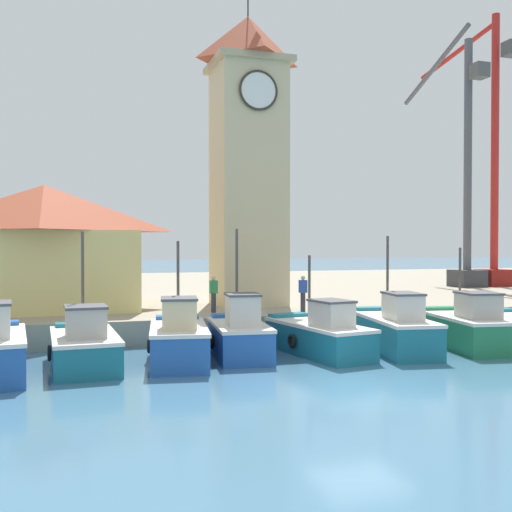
{
  "coord_description": "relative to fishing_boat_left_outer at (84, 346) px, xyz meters",
  "views": [
    {
      "loc": [
        -7.57,
        -14.72,
        4.0
      ],
      "look_at": [
        0.45,
        10.85,
        3.5
      ],
      "focal_mm": 42.0,
      "sensor_mm": 36.0,
      "label": 1
    }
  ],
  "objects": [
    {
      "name": "ground_plane",
      "position": [
        7.1,
        -5.42,
        -0.72
      ],
      "size": [
        300.0,
        300.0,
        0.0
      ],
      "primitive_type": "plane",
      "color": "teal"
    },
    {
      "name": "quay_wharf",
      "position": [
        7.1,
        23.43,
        -0.2
      ],
      "size": [
        120.0,
        40.0,
        1.03
      ],
      "primitive_type": "cube",
      "color": "#9E937F",
      "rests_on": "ground"
    },
    {
      "name": "fishing_boat_left_outer",
      "position": [
        0.0,
        0.0,
        0.0
      ],
      "size": [
        2.27,
        4.61,
        4.45
      ],
      "color": "#196B7F",
      "rests_on": "ground"
    },
    {
      "name": "fishing_boat_left_inner",
      "position": [
        3.05,
        -0.2,
        0.08
      ],
      "size": [
        2.5,
        4.56,
        4.13
      ],
      "color": "#2356A8",
      "rests_on": "ground"
    },
    {
      "name": "fishing_boat_mid_left",
      "position": [
        5.32,
        0.3,
        0.07
      ],
      "size": [
        2.22,
        4.27,
        4.58
      ],
      "color": "#2356A8",
      "rests_on": "ground"
    },
    {
      "name": "fishing_boat_center",
      "position": [
        8.23,
        -0.11,
        0.0
      ],
      "size": [
        2.63,
        5.16,
        3.61
      ],
      "color": "#196B7F",
      "rests_on": "ground"
    },
    {
      "name": "fishing_boat_mid_right",
      "position": [
        11.21,
        -0.3,
        0.08
      ],
      "size": [
        2.59,
        5.39,
        4.34
      ],
      "color": "#196B7F",
      "rests_on": "ground"
    },
    {
      "name": "fishing_boat_right_inner",
      "position": [
        14.31,
        -0.52,
        0.06
      ],
      "size": [
        2.78,
        4.99,
        3.89
      ],
      "color": "#237A4C",
      "rests_on": "ground"
    },
    {
      "name": "clock_tower",
      "position": [
        8.01,
        8.19,
        7.76
      ],
      "size": [
        3.72,
        3.72,
        15.81
      ],
      "color": "beige",
      "rests_on": "quay_wharf"
    },
    {
      "name": "warehouse_left",
      "position": [
        -1.55,
        9.42,
        3.26
      ],
      "size": [
        8.59,
        7.17,
        5.76
      ],
      "color": "#E5D17A",
      "rests_on": "quay_wharf"
    },
    {
      "name": "port_crane_near",
      "position": [
        28.88,
        16.13,
        8.05
      ],
      "size": [
        2.48,
        9.2,
        19.55
      ],
      "color": "maroon",
      "rests_on": "quay_wharf"
    },
    {
      "name": "port_crane_far",
      "position": [
        26.54,
        16.18,
        7.41
      ],
      "size": [
        2.0,
        10.84,
        18.67
      ],
      "color": "#353539",
      "rests_on": "quay_wharf"
    },
    {
      "name": "dock_worker_near_tower",
      "position": [
        9.47,
        4.56,
        1.16
      ],
      "size": [
        0.34,
        0.22,
        1.62
      ],
      "color": "#33333D",
      "rests_on": "quay_wharf"
    },
    {
      "name": "dock_worker_along_quay",
      "position": [
        5.59,
        5.42,
        1.16
      ],
      "size": [
        0.34,
        0.22,
        1.62
      ],
      "color": "#33333D",
      "rests_on": "quay_wharf"
    }
  ]
}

